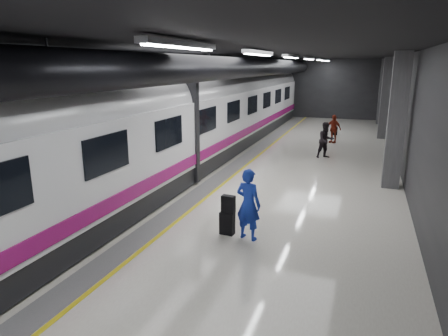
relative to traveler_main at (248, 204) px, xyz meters
The scene contains 9 objects.
ground 3.99m from the traveler_main, 107.06° to the left, with size 40.00×40.00×0.00m, color silver.
platform_hall 5.57m from the traveler_main, 106.98° to the left, with size 10.02×40.02×4.51m.
train 5.88m from the traveler_main, 139.70° to the left, with size 3.05×38.00×4.05m.
traveler_main is the anchor object (origin of this frame).
suitcase_main 0.81m from the traveler_main, behind, with size 0.35×0.22×0.57m, color black.
shoulder_bag 0.54m from the traveler_main, behind, with size 0.32×0.17×0.43m, color black.
traveler_far_a 9.50m from the traveler_main, 84.94° to the left, with size 0.78×0.61×1.61m, color black.
traveler_far_b 13.36m from the traveler_main, 86.35° to the left, with size 0.88×0.37×1.51m, color maroon.
suitcase_far 15.93m from the traveler_main, 87.37° to the left, with size 0.33×0.21×0.48m, color black.
Camera 1 is at (3.59, -12.30, 4.06)m, focal length 32.00 mm.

